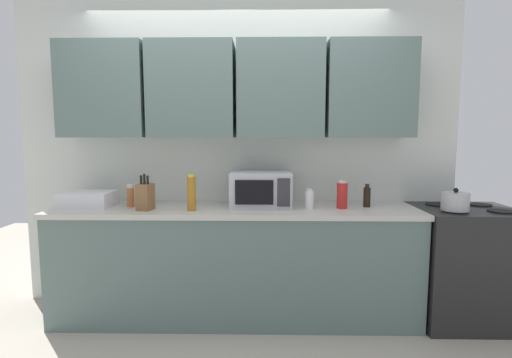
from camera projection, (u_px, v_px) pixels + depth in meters
The scene contains 12 objects.
wall_back_with_cabinets at pixel (237, 122), 3.17m from camera, with size 3.73×0.38×2.60m.
counter_run at pixel (236, 262), 3.06m from camera, with size 2.86×0.63×0.90m.
stove_range at pixel (464, 264), 3.01m from camera, with size 0.76×0.64×0.91m.
kettle at pixel (455, 201), 2.82m from camera, with size 0.20×0.20×0.17m.
microwave at pixel (261, 189), 3.04m from camera, with size 0.48×0.37×0.28m.
dish_rack at pixel (88, 199), 3.03m from camera, with size 0.38×0.30×0.12m, color silver.
knife_block at pixel (145, 196), 2.89m from camera, with size 0.13×0.14×0.28m.
bottle_red_sauce at pixel (342, 195), 2.96m from camera, with size 0.08×0.08×0.22m.
bottle_spice_jar at pixel (130, 196), 3.02m from camera, with size 0.06×0.06×0.18m.
bottle_amber_vinegar at pixel (191, 193), 2.86m from camera, with size 0.07×0.07×0.28m.
bottle_white_jar at pixel (309, 199), 2.95m from camera, with size 0.07×0.07×0.16m.
bottle_soy_dark at pixel (367, 197), 3.02m from camera, with size 0.06×0.06×0.18m.
Camera 1 is at (0.22, -3.27, 1.45)m, focal length 26.70 mm.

